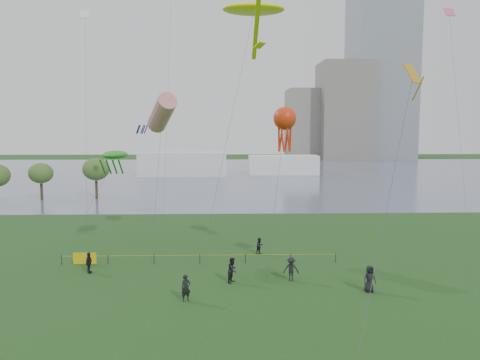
{
  "coord_description": "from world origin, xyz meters",
  "views": [
    {
      "loc": [
        -1.02,
        -24.16,
        11.67
      ],
      "look_at": [
        0.0,
        10.0,
        8.0
      ],
      "focal_mm": 35.0,
      "sensor_mm": 36.0,
      "label": 1
    }
  ],
  "objects": [
    {
      "name": "pavilion_right",
      "position": [
        14.0,
        98.0,
        2.5
      ],
      "size": [
        18.0,
        7.0,
        5.0
      ],
      "primitive_type": "cube",
      "color": "white",
      "rests_on": "ground_plane"
    },
    {
      "name": "lake",
      "position": [
        0.0,
        100.0,
        0.02
      ],
      "size": [
        400.0,
        120.0,
        0.08
      ],
      "primitive_type": "cube",
      "color": "slate",
      "rests_on": "ground_plane"
    },
    {
      "name": "pavilion_left",
      "position": [
        -12.0,
        95.0,
        3.0
      ],
      "size": [
        22.0,
        8.0,
        6.0
      ],
      "primitive_type": "cube",
      "color": "silver",
      "rests_on": "ground_plane"
    },
    {
      "name": "kite_octopus",
      "position": [
        4.08,
        16.53,
        12.57
      ],
      "size": [
        2.92,
        5.36,
        13.67
      ],
      "rotation": [
        0.0,
        0.0,
        0.41
      ],
      "color": "#3F3F42"
    },
    {
      "name": "spectator_g",
      "position": [
        2.13,
        18.9,
        0.78
      ],
      "size": [
        0.96,
        0.93,
        1.57
      ],
      "primitive_type": "imported",
      "rotation": [
        0.0,
        0.0,
        0.64
      ],
      "color": "black",
      "rests_on": "ground_plane"
    },
    {
      "name": "tower",
      "position": [
        62.0,
        168.0,
        60.0
      ],
      "size": [
        24.0,
        24.0,
        120.0
      ],
      "primitive_type": "cube",
      "color": "slate",
      "rests_on": "ground_plane"
    },
    {
      "name": "building_low",
      "position": [
        32.0,
        168.0,
        14.0
      ],
      "size": [
        16.0,
        18.0,
        28.0
      ],
      "primitive_type": "cube",
      "color": "gray",
      "rests_on": "ground_plane"
    },
    {
      "name": "spectator_a",
      "position": [
        -0.55,
        10.73,
        0.97
      ],
      "size": [
        1.06,
        1.17,
        1.94
      ],
      "primitive_type": "imported",
      "rotation": [
        0.0,
        0.0,
        1.13
      ],
      "color": "black",
      "rests_on": "ground_plane"
    },
    {
      "name": "trees",
      "position": [
        -35.9,
        49.53,
        5.03
      ],
      "size": [
        29.52,
        15.84,
        7.6
      ],
      "color": "#362718",
      "rests_on": "ground_plane"
    },
    {
      "name": "kite_creature",
      "position": [
        -11.54,
        20.4,
        9.29
      ],
      "size": [
        4.63,
        9.03,
        9.73
      ],
      "rotation": [
        0.0,
        0.0,
        -0.39
      ],
      "color": "#3F3F42"
    },
    {
      "name": "spectator_c",
      "position": [
        -12.26,
        13.42,
        0.86
      ],
      "size": [
        0.57,
        1.06,
        1.72
      ],
      "primitive_type": "imported",
      "rotation": [
        0.0,
        0.0,
        1.42
      ],
      "color": "black",
      "rests_on": "ground_plane"
    },
    {
      "name": "ground_plane",
      "position": [
        0.0,
        0.0,
        0.0
      ],
      "size": [
        400.0,
        400.0,
        0.0
      ],
      "primitive_type": "plane",
      "color": "#123511"
    },
    {
      "name": "spectator_d",
      "position": [
        9.32,
        8.32,
        0.97
      ],
      "size": [
        1.07,
        0.83,
        1.94
      ],
      "primitive_type": "imported",
      "rotation": [
        0.0,
        0.0,
        0.24
      ],
      "color": "black",
      "rests_on": "ground_plane"
    },
    {
      "name": "kite_stingray",
      "position": [
        1.44,
        18.39,
        22.23
      ],
      "size": [
        7.49,
        10.21,
        22.72
      ],
      "rotation": [
        0.0,
        0.0,
        -0.3
      ],
      "color": "#3F3F42"
    },
    {
      "name": "building_mid",
      "position": [
        46.0,
        162.0,
        19.0
      ],
      "size": [
        20.0,
        20.0,
        38.0
      ],
      "primitive_type": "cube",
      "color": "slate",
      "rests_on": "ground_plane"
    },
    {
      "name": "spectator_f",
      "position": [
        -3.79,
        6.88,
        0.92
      ],
      "size": [
        0.79,
        0.68,
        1.84
      ],
      "primitive_type": "imported",
      "rotation": [
        0.0,
        0.0,
        0.42
      ],
      "color": "black",
      "rests_on": "ground_plane"
    },
    {
      "name": "kite_windsock",
      "position": [
        -7.34,
        22.46,
        13.31
      ],
      "size": [
        4.32,
        7.99,
        15.28
      ],
      "rotation": [
        0.0,
        0.0,
        0.12
      ],
      "color": "#3F3F42"
    },
    {
      "name": "spectator_b",
      "position": [
        3.99,
        10.94,
        0.94
      ],
      "size": [
        1.29,
        0.84,
        1.88
      ],
      "primitive_type": "imported",
      "rotation": [
        0.0,
        0.0,
        -0.12
      ],
      "color": "black",
      "rests_on": "ground_plane"
    },
    {
      "name": "fence",
      "position": [
        -9.47,
        15.91,
        0.55
      ],
      "size": [
        24.07,
        0.07,
        1.05
      ],
      "color": "black",
      "rests_on": "ground_plane"
    },
    {
      "name": "kite_delta",
      "position": [
        10.29,
        4.46,
        14.36
      ],
      "size": [
        6.9,
        10.5,
        15.77
      ],
      "rotation": [
        0.0,
        0.0,
        -0.08
      ],
      "color": "#3F3F42"
    }
  ]
}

